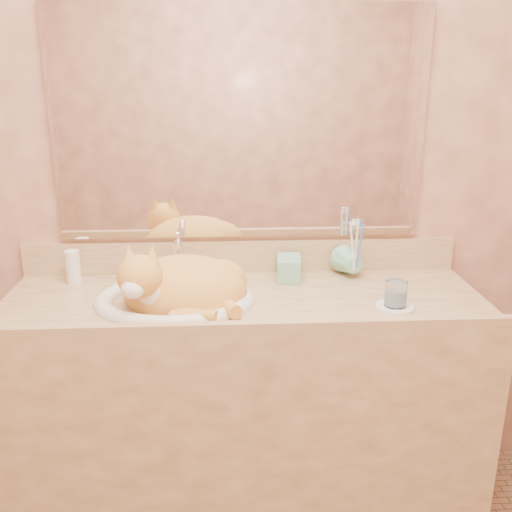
{
  "coord_description": "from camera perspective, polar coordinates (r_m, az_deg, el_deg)",
  "views": [
    {
      "loc": [
        -0.06,
        -1.03,
        1.56
      ],
      "look_at": [
        0.04,
        0.7,
        1.0
      ],
      "focal_mm": 40.0,
      "sensor_mm": 36.0,
      "label": 1
    }
  ],
  "objects": [
    {
      "name": "wall_back",
      "position": [
        2.06,
        -1.56,
        9.1
      ],
      "size": [
        2.4,
        0.02,
        2.5
      ],
      "primitive_type": "cube",
      "color": "#995E45",
      "rests_on": "ground"
    },
    {
      "name": "vanity_counter",
      "position": [
        2.1,
        -1.15,
        -15.03
      ],
      "size": [
        1.6,
        0.55,
        0.85
      ],
      "primitive_type": null,
      "color": "#976F43",
      "rests_on": "floor"
    },
    {
      "name": "mirror",
      "position": [
        2.03,
        -1.59,
        12.95
      ],
      "size": [
        1.3,
        0.02,
        0.8
      ],
      "primitive_type": "cube",
      "color": "white",
      "rests_on": "wall_back"
    },
    {
      "name": "sink_basin",
      "position": [
        1.86,
        -8.19,
        -2.27
      ],
      "size": [
        0.56,
        0.49,
        0.16
      ],
      "primitive_type": null,
      "rotation": [
        0.0,
        0.0,
        0.13
      ],
      "color": "white",
      "rests_on": "vanity_counter"
    },
    {
      "name": "faucet",
      "position": [
        2.04,
        -7.75,
        -0.3
      ],
      "size": [
        0.05,
        0.12,
        0.17
      ],
      "primitive_type": null,
      "rotation": [
        0.0,
        0.0,
        -0.02
      ],
      "color": "silver",
      "rests_on": "vanity_counter"
    },
    {
      "name": "cat",
      "position": [
        1.85,
        -7.68,
        -2.79
      ],
      "size": [
        0.45,
        0.38,
        0.22
      ],
      "primitive_type": null,
      "rotation": [
        0.0,
        0.0,
        -0.12
      ],
      "color": "orange",
      "rests_on": "sink_basin"
    },
    {
      "name": "soap_dispenser",
      "position": [
        1.98,
        3.35,
        -0.42
      ],
      "size": [
        0.09,
        0.09,
        0.19
      ],
      "primitive_type": "imported",
      "rotation": [
        0.0,
        0.0,
        -0.1
      ],
      "color": "#79C29D",
      "rests_on": "vanity_counter"
    },
    {
      "name": "toothbrush_cup",
      "position": [
        2.07,
        9.89,
        -1.08
      ],
      "size": [
        0.13,
        0.13,
        0.1
      ],
      "primitive_type": "imported",
      "rotation": [
        0.0,
        0.0,
        0.29
      ],
      "color": "#79C29D",
      "rests_on": "vanity_counter"
    },
    {
      "name": "toothbrushes",
      "position": [
        2.05,
        10.02,
        1.17
      ],
      "size": [
        0.04,
        0.04,
        0.23
      ],
      "primitive_type": null,
      "color": "white",
      "rests_on": "toothbrush_cup"
    },
    {
      "name": "saucer",
      "position": [
        1.87,
        13.72,
        -4.97
      ],
      "size": [
        0.12,
        0.12,
        0.01
      ],
      "primitive_type": "cylinder",
      "color": "white",
      "rests_on": "vanity_counter"
    },
    {
      "name": "water_glass",
      "position": [
        1.85,
        13.82,
        -3.65
      ],
      "size": [
        0.07,
        0.07,
        0.08
      ],
      "primitive_type": "cylinder",
      "color": "white",
      "rests_on": "saucer"
    },
    {
      "name": "lotion_bottle",
      "position": [
        2.11,
        -17.82,
        -1.06
      ],
      "size": [
        0.05,
        0.05,
        0.12
      ],
      "primitive_type": "cylinder",
      "color": "white",
      "rests_on": "vanity_counter"
    }
  ]
}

